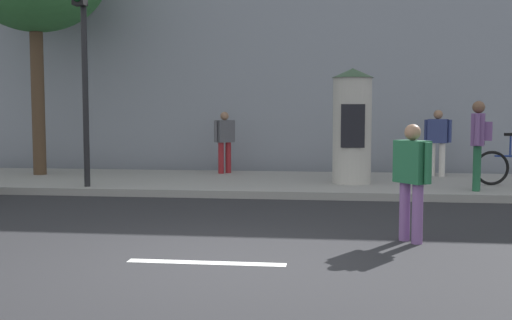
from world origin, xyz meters
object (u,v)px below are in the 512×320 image
at_px(traffic_light, 82,41).
at_px(pedestrian_in_red_top, 412,174).
at_px(poster_column, 352,125).
at_px(pedestrian_with_bag, 225,138).
at_px(pedestrian_in_light_jacket, 479,137).
at_px(pedestrian_near_pole, 438,138).

xyz_separation_m(traffic_light, pedestrian_in_red_top, (5.99, -3.84, -2.19)).
bearing_deg(traffic_light, poster_column, 14.12).
distance_m(pedestrian_in_red_top, pedestrian_with_bag, 7.83).
bearing_deg(pedestrian_with_bag, poster_column, -29.42).
bearing_deg(pedestrian_in_light_jacket, poster_column, 158.41).
height_order(traffic_light, poster_column, traffic_light).
height_order(traffic_light, pedestrian_with_bag, traffic_light).
bearing_deg(pedestrian_near_pole, poster_column, -141.66).
distance_m(traffic_light, pedestrian_in_light_jacket, 8.03).
bearing_deg(traffic_light, pedestrian_in_light_jacket, 3.02).
height_order(poster_column, pedestrian_with_bag, poster_column).
bearing_deg(pedestrian_in_red_top, pedestrian_near_pole, 77.84).
bearing_deg(poster_column, pedestrian_in_light_jacket, -21.59).
bearing_deg(pedestrian_in_light_jacket, pedestrian_near_pole, 97.52).
distance_m(pedestrian_in_red_top, pedestrian_near_pole, 6.99).
height_order(pedestrian_near_pole, pedestrian_with_bag, pedestrian_near_pole).
relative_size(traffic_light, pedestrian_in_light_jacket, 2.51).
bearing_deg(pedestrian_with_bag, pedestrian_near_pole, -1.11).
relative_size(poster_column, pedestrian_in_light_jacket, 1.41).
bearing_deg(traffic_light, pedestrian_in_red_top, -32.68).
relative_size(pedestrian_in_light_jacket, pedestrian_with_bag, 1.14).
relative_size(pedestrian_in_light_jacket, pedestrian_near_pole, 1.11).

